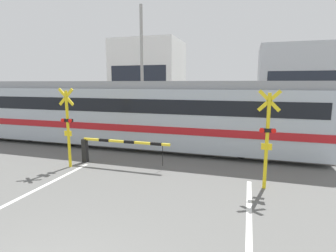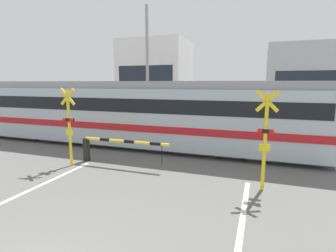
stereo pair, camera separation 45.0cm
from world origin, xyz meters
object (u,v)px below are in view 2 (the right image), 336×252
Objects in this scene: commuter_train at (131,112)px; crossing_signal_right at (265,136)px; crossing_barrier_far at (240,128)px; crossing_signal_left at (69,124)px; crossing_barrier_near at (107,145)px; pedestrian at (198,118)px.

commuter_train is 6.00× the size of crossing_signal_right.
commuter_train reaches higher than crossing_barrier_far.
crossing_signal_left is at bearing -131.47° from crossing_barrier_far.
crossing_barrier_far is (4.81, 6.11, 0.00)m from crossing_barrier_near.
crossing_barrier_far is at bearing 100.27° from crossing_signal_right.
crossing_signal_left is 2.02× the size of pedestrian.
crossing_signal_right is (6.61, -3.96, -0.09)m from commuter_train.
commuter_train is 4.02m from crossing_signal_left.
pedestrian is at bearing 67.33° from commuter_train.
commuter_train reaches higher than crossing_signal_left.
commuter_train is 7.70m from crossing_signal_right.
commuter_train is 6.00× the size of crossing_signal_left.
crossing_barrier_near is 1.00× the size of crossing_barrier_far.
crossing_signal_left is (-6.04, -6.84, 0.96)m from crossing_barrier_far.
crossing_barrier_far is 9.18m from crossing_signal_left.
pedestrian is at bearing 72.52° from crossing_signal_left.
crossing_signal_left reaches higher than crossing_barrier_far.
commuter_train reaches higher than crossing_barrier_near.
pedestrian is (-3.06, 2.64, 0.12)m from crossing_barrier_far.
crossing_barrier_near is at bearing -128.20° from crossing_barrier_far.
crossing_barrier_near is 1.23× the size of crossing_signal_left.
crossing_signal_right reaches higher than crossing_barrier_near.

